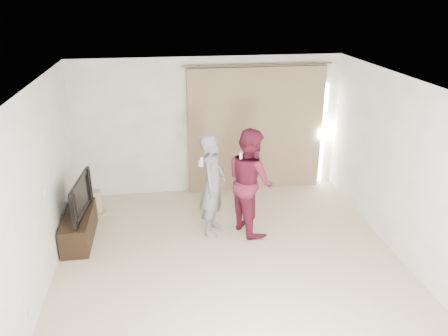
{
  "coord_description": "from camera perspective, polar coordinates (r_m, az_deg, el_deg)",
  "views": [
    {
      "loc": [
        -0.89,
        -5.14,
        3.7
      ],
      "look_at": [
        0.06,
        1.2,
        1.07
      ],
      "focal_mm": 35.0,
      "sensor_mm": 36.0,
      "label": 1
    }
  ],
  "objects": [
    {
      "name": "tv_console",
      "position": [
        7.32,
        -18.4,
        -7.32
      ],
      "size": [
        0.41,
        1.18,
        0.45
      ],
      "primitive_type": "cube",
      "color": "black",
      "rests_on": "ground"
    },
    {
      "name": "curtain",
      "position": [
        8.4,
        4.29,
        4.95
      ],
      "size": [
        2.8,
        0.11,
        2.46
      ],
      "color": "#96805C",
      "rests_on": "ground"
    },
    {
      "name": "wall_left",
      "position": [
        5.9,
        -23.57,
        -3.74
      ],
      "size": [
        0.04,
        5.5,
        2.6
      ],
      "color": "white",
      "rests_on": "ground"
    },
    {
      "name": "ceiling",
      "position": [
        5.33,
        1.31,
        10.37
      ],
      "size": [
        5.0,
        5.5,
        0.01
      ],
      "primitive_type": "cube",
      "color": "white",
      "rests_on": "wall_back"
    },
    {
      "name": "tv",
      "position": [
        7.08,
        -18.91,
        -3.62
      ],
      "size": [
        0.24,
        1.05,
        0.6
      ],
      "primitive_type": "imported",
      "rotation": [
        0.0,
        0.0,
        1.47
      ],
      "color": "black",
      "rests_on": "tv_console"
    },
    {
      "name": "person_man",
      "position": [
        6.9,
        -1.46,
        -2.26
      ],
      "size": [
        0.6,
        0.72,
        1.67
      ],
      "color": "slate",
      "rests_on": "ground"
    },
    {
      "name": "scratching_post",
      "position": [
        8.03,
        -16.33,
        -4.64
      ],
      "size": [
        0.34,
        0.34,
        0.46
      ],
      "color": "tan",
      "rests_on": "ground"
    },
    {
      "name": "wall_back",
      "position": [
        8.29,
        -1.99,
        5.46
      ],
      "size": [
        5.0,
        0.04,
        2.6
      ],
      "primitive_type": "cube",
      "color": "white",
      "rests_on": "ground"
    },
    {
      "name": "person_woman",
      "position": [
        6.97,
        3.44,
        -1.7
      ],
      "size": [
        0.9,
        1.02,
        1.74
      ],
      "color": "maroon",
      "rests_on": "ground"
    },
    {
      "name": "floor",
      "position": [
        6.4,
        1.11,
        -13.07
      ],
      "size": [
        5.5,
        5.5,
        0.0
      ],
      "primitive_type": "plane",
      "color": "beige",
      "rests_on": "ground"
    }
  ]
}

